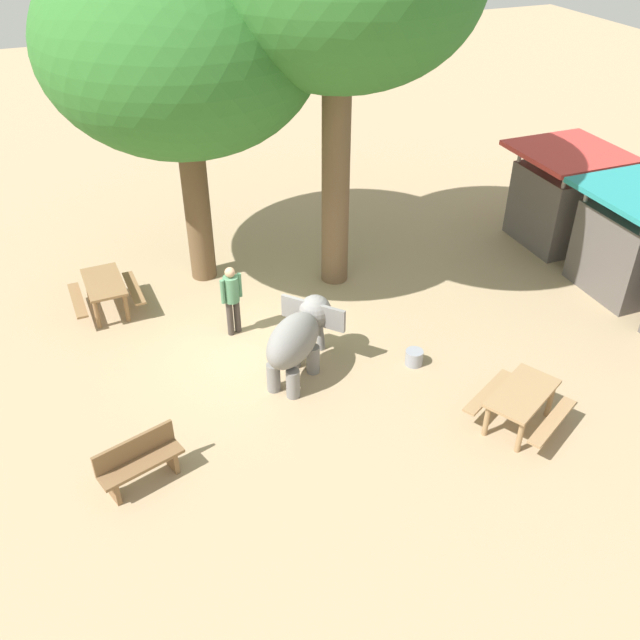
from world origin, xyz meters
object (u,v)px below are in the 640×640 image
object	(u,v)px
market_stall_red	(560,201)
market_stall_teal	(631,246)
wooden_bench	(139,460)
feed_bucket	(414,357)
shade_tree_main	(179,44)
person_handler	(232,296)
picnic_table_far	(105,288)
elephant	(298,337)
picnic_table_near	(521,400)

from	to	relation	value
market_stall_red	market_stall_teal	distance (m)	2.60
wooden_bench	feed_bucket	distance (m)	5.80
shade_tree_main	market_stall_red	world-z (taller)	shade_tree_main
market_stall_teal	market_stall_red	bearing A→B (deg)	180.00
wooden_bench	person_handler	bearing A→B (deg)	-143.63
person_handler	wooden_bench	distance (m)	4.42
wooden_bench	market_stall_red	world-z (taller)	market_stall_red
person_handler	shade_tree_main	bearing A→B (deg)	162.92
picnic_table_far	feed_bucket	bearing A→B (deg)	-130.87
elephant	picnic_table_near	bearing A→B (deg)	-83.51
person_handler	wooden_bench	size ratio (longest dim) A/B	1.11
shade_tree_main	picnic_table_near	size ratio (longest dim) A/B	3.79
person_handler	market_stall_red	bearing A→B (deg)	78.52
feed_bucket	wooden_bench	bearing A→B (deg)	-78.34
wooden_bench	picnic_table_near	bearing A→B (deg)	152.48
wooden_bench	picnic_table_far	xyz separation A→B (m)	(-5.45, 0.13, 0.12)
elephant	person_handler	distance (m)	2.03
person_handler	shade_tree_main	xyz separation A→B (m)	(-2.64, -0.04, 4.48)
picnic_table_near	shade_tree_main	bearing A→B (deg)	90.26
market_stall_red	feed_bucket	distance (m)	6.95
elephant	feed_bucket	world-z (taller)	elephant
shade_tree_main	market_stall_red	xyz separation A→B (m)	(1.61, 9.11, -4.28)
wooden_bench	market_stall_red	distance (m)	12.53
elephant	market_stall_teal	xyz separation A→B (m)	(-0.29, 8.27, 0.22)
feed_bucket	picnic_table_far	bearing A→B (deg)	-127.70
elephant	market_stall_red	xyz separation A→B (m)	(-2.89, 8.27, 0.22)
picnic_table_near	picnic_table_far	xyz separation A→B (m)	(-6.56, -6.43, 0.00)
market_stall_teal	shade_tree_main	bearing A→B (deg)	-114.78
picnic_table_far	market_stall_red	world-z (taller)	market_stall_red
market_stall_red	market_stall_teal	size ratio (longest dim) A/B	1.00
person_handler	market_stall_teal	world-z (taller)	market_stall_teal
market_stall_red	feed_bucket	world-z (taller)	market_stall_red
person_handler	market_stall_red	world-z (taller)	market_stall_red
shade_tree_main	wooden_bench	bearing A→B (deg)	-22.16
wooden_bench	feed_bucket	bearing A→B (deg)	173.77
person_handler	shade_tree_main	world-z (taller)	shade_tree_main
person_handler	picnic_table_near	size ratio (longest dim) A/B	0.80
picnic_table_near	market_stall_red	distance (m)	7.66
picnic_table_far	feed_bucket	size ratio (longest dim) A/B	4.39
market_stall_red	market_stall_teal	bearing A→B (deg)	0.00
elephant	shade_tree_main	distance (m)	6.42
elephant	wooden_bench	distance (m)	3.81
shade_tree_main	picnic_table_near	distance (m)	9.65
person_handler	wooden_bench	world-z (taller)	person_handler
feed_bucket	shade_tree_main	bearing A→B (deg)	-148.01
person_handler	wooden_bench	xyz separation A→B (m)	(3.56, -2.57, -0.48)
picnic_table_far	market_stall_red	size ratio (longest dim) A/B	0.63
picnic_table_near	feed_bucket	bearing A→B (deg)	82.80
shade_tree_main	feed_bucket	distance (m)	7.93
person_handler	picnic_table_far	size ratio (longest dim) A/B	1.03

